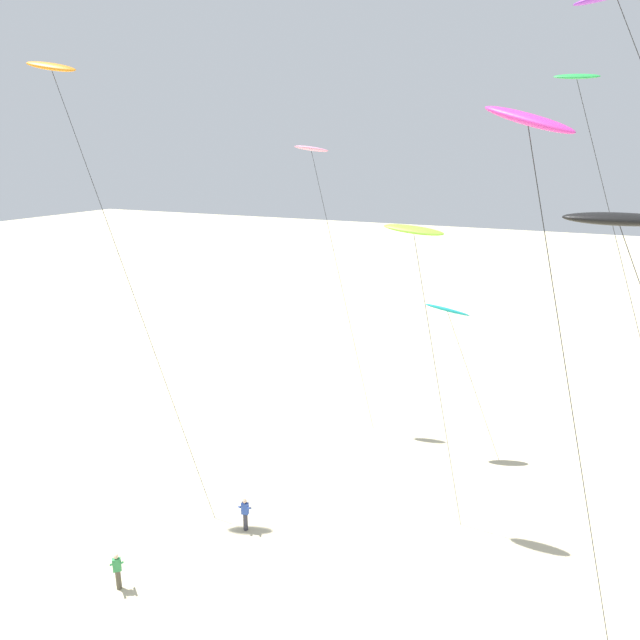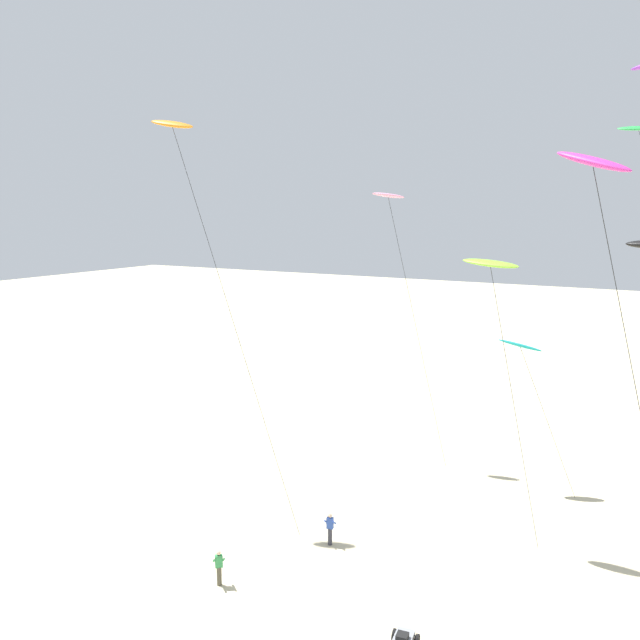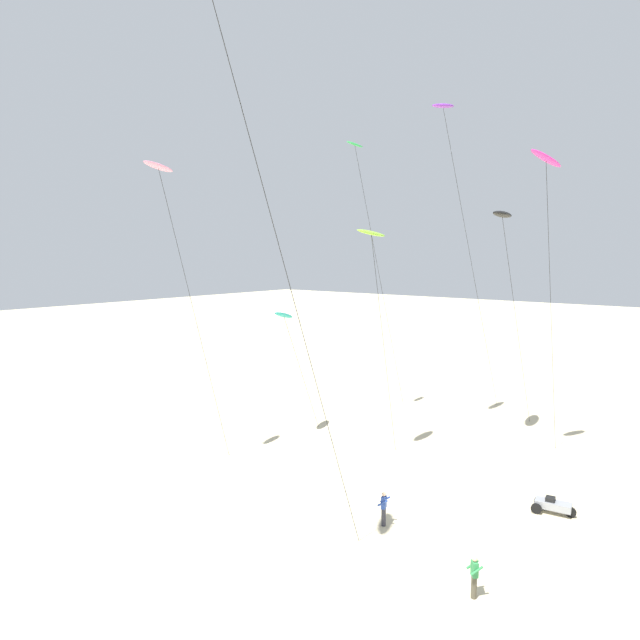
# 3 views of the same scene
# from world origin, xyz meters

# --- Properties ---
(kite_orange) EXTENTS (9.20, 1.51, 21.67)m
(kite_orange) POSITION_xyz_m (-11.88, 7.18, 20.95)
(kite_orange) COLOR orange
(kite_orange) RESTS_ON ground
(kite_lime) EXTENTS (4.47, 0.81, 14.50)m
(kite_lime) POSITION_xyz_m (4.13, 11.60, 14.04)
(kite_lime) COLOR #8CD833
(kite_lime) RESTS_ON ground
(kite_teal) EXTENTS (4.99, 1.43, 9.21)m
(kite_teal) POSITION_xyz_m (4.30, 18.75, 8.70)
(kite_teal) COLOR teal
(kite_teal) RESTS_ON ground
(kite_pink) EXTENTS (5.68, 0.95, 17.99)m
(kite_pink) POSITION_xyz_m (-4.76, 19.70, 17.37)
(kite_pink) COLOR pink
(kite_pink) RESTS_ON ground
(kite_magenta) EXTENTS (5.92, 1.58, 18.87)m
(kite_magenta) POSITION_xyz_m (9.50, 3.35, 18.14)
(kite_magenta) COLOR #D8339E
(kite_magenta) RESTS_ON ground
(kite_purple) EXTENTS (12.43, 0.87, 23.09)m
(kite_purple) POSITION_xyz_m (11.31, 10.58, 22.36)
(kite_purple) COLOR purple
(kite_purple) RESTS_ON ground
(kite_green) EXTENTS (8.26, 0.59, 20.98)m
(kite_green) POSITION_xyz_m (10.12, 16.79, 20.05)
(kite_green) COLOR green
(kite_green) RESTS_ON ground
(kite_black) EXTENTS (8.62, 1.36, 15.74)m
(kite_black) POSITION_xyz_m (12.09, 6.67, 15.42)
(kite_black) COLOR black
(kite_black) RESTS_ON ground
(kite_flyer_nearest) EXTENTS (0.64, 0.63, 1.67)m
(kite_flyer_nearest) POSITION_xyz_m (-2.14, 6.71, 0.89)
(kite_flyer_nearest) COLOR #33333D
(kite_flyer_nearest) RESTS_ON ground
(kite_flyer_middle) EXTENTS (0.73, 0.73, 1.67)m
(kite_flyer_middle) POSITION_xyz_m (-4.82, 1.11, 0.89)
(kite_flyer_middle) COLOR #4C4738
(kite_flyer_middle) RESTS_ON ground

